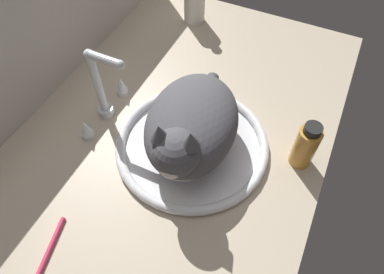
{
  "coord_description": "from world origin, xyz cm",
  "views": [
    {
      "loc": [
        -48.7,
        -25.79,
        71.84
      ],
      "look_at": [
        -5.57,
        -5.52,
        7.0
      ],
      "focal_mm": 32.29,
      "sensor_mm": 36.0,
      "label": 1
    }
  ],
  "objects_px": {
    "faucet": "(103,93)",
    "amber_bottle": "(306,146)",
    "cat": "(190,128)",
    "toothbrush": "(45,258)",
    "soap_pump_bottle": "(194,1)",
    "sink_basin": "(192,144)"
  },
  "relations": [
    {
      "from": "sink_basin",
      "to": "cat",
      "type": "bearing_deg",
      "value": -170.6
    },
    {
      "from": "sink_basin",
      "to": "amber_bottle",
      "type": "xyz_separation_m",
      "value": [
        0.07,
        -0.24,
        0.05
      ]
    },
    {
      "from": "toothbrush",
      "to": "cat",
      "type": "bearing_deg",
      "value": -23.11
    },
    {
      "from": "faucet",
      "to": "toothbrush",
      "type": "bearing_deg",
      "value": -165.74
    },
    {
      "from": "faucet",
      "to": "amber_bottle",
      "type": "xyz_separation_m",
      "value": [
        0.07,
        -0.48,
        -0.02
      ]
    },
    {
      "from": "soap_pump_bottle",
      "to": "toothbrush",
      "type": "distance_m",
      "value": 0.83
    },
    {
      "from": "sink_basin",
      "to": "toothbrush",
      "type": "distance_m",
      "value": 0.39
    },
    {
      "from": "faucet",
      "to": "amber_bottle",
      "type": "bearing_deg",
      "value": -81.51
    },
    {
      "from": "sink_basin",
      "to": "amber_bottle",
      "type": "distance_m",
      "value": 0.26
    },
    {
      "from": "cat",
      "to": "toothbrush",
      "type": "height_order",
      "value": "cat"
    },
    {
      "from": "toothbrush",
      "to": "soap_pump_bottle",
      "type": "bearing_deg",
      "value": 4.42
    },
    {
      "from": "cat",
      "to": "amber_bottle",
      "type": "relative_size",
      "value": 2.93
    },
    {
      "from": "faucet",
      "to": "cat",
      "type": "distance_m",
      "value": 0.24
    },
    {
      "from": "soap_pump_bottle",
      "to": "toothbrush",
      "type": "bearing_deg",
      "value": -175.58
    },
    {
      "from": "cat",
      "to": "soap_pump_bottle",
      "type": "distance_m",
      "value": 0.53
    },
    {
      "from": "faucet",
      "to": "soap_pump_bottle",
      "type": "distance_m",
      "value": 0.46
    },
    {
      "from": "sink_basin",
      "to": "soap_pump_bottle",
      "type": "distance_m",
      "value": 0.51
    },
    {
      "from": "soap_pump_bottle",
      "to": "amber_bottle",
      "type": "distance_m",
      "value": 0.6
    },
    {
      "from": "cat",
      "to": "sink_basin",
      "type": "bearing_deg",
      "value": 9.4
    },
    {
      "from": "faucet",
      "to": "amber_bottle",
      "type": "relative_size",
      "value": 1.63
    },
    {
      "from": "soap_pump_bottle",
      "to": "toothbrush",
      "type": "xyz_separation_m",
      "value": [
        -0.83,
        -0.06,
        -0.06
      ]
    },
    {
      "from": "sink_basin",
      "to": "cat",
      "type": "relative_size",
      "value": 0.98
    }
  ]
}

